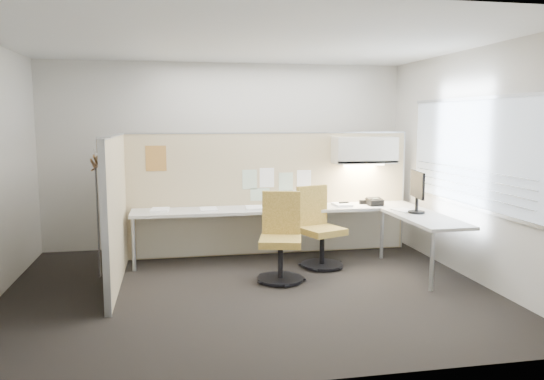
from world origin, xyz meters
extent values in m
cube|color=black|center=(0.00, 0.00, -0.01)|extent=(5.50, 4.50, 0.01)
cube|color=white|center=(0.00, 0.00, 2.80)|extent=(5.50, 4.50, 0.01)
cube|color=beige|center=(0.00, 2.25, 1.40)|extent=(5.50, 0.02, 2.80)
cube|color=beige|center=(0.00, -2.25, 1.40)|extent=(5.50, 0.02, 2.80)
cube|color=beige|center=(2.75, 0.00, 1.40)|extent=(0.02, 4.50, 2.80)
cube|color=#A4B1BE|center=(2.73, 0.00, 1.55)|extent=(0.01, 2.80, 1.30)
cube|color=#C8B78A|center=(0.55, 1.60, 0.88)|extent=(4.10, 0.06, 1.75)
cube|color=#C8B78A|center=(-1.50, 0.50, 0.88)|extent=(0.06, 2.20, 1.75)
cube|color=beige|center=(0.60, 1.27, 0.71)|extent=(4.00, 0.60, 0.04)
cube|color=beige|center=(2.30, 0.23, 0.71)|extent=(0.60, 1.47, 0.04)
cube|color=beige|center=(0.60, 1.54, 0.34)|extent=(3.90, 0.02, 0.64)
cylinder|color=#A5A8AA|center=(-1.35, 1.02, 0.34)|extent=(0.05, 0.05, 0.69)
cylinder|color=#A5A8AA|center=(2.05, -0.45, 0.34)|extent=(0.05, 0.05, 0.69)
cylinder|color=#A5A8AA|center=(2.05, 1.02, 0.34)|extent=(0.05, 0.05, 0.69)
cube|color=beige|center=(1.90, 1.39, 1.51)|extent=(0.90, 0.36, 0.38)
cube|color=#FFEABF|center=(1.90, 1.39, 1.30)|extent=(0.60, 0.06, 0.02)
cube|color=#8CBF8C|center=(0.25, 1.57, 1.10)|extent=(0.21, 0.00, 0.28)
cube|color=white|center=(0.50, 1.57, 1.12)|extent=(0.21, 0.00, 0.28)
cube|color=#8CBF8C|center=(0.78, 1.57, 1.05)|extent=(0.21, 0.00, 0.28)
cube|color=white|center=(1.05, 1.57, 1.08)|extent=(0.21, 0.00, 0.28)
cube|color=#8CBF8C|center=(0.40, 1.57, 0.88)|extent=(0.28, 0.00, 0.18)
cube|color=white|center=(0.90, 1.57, 0.86)|extent=(0.21, 0.00, 0.14)
cube|color=orange|center=(-1.05, 1.57, 1.42)|extent=(0.28, 0.00, 0.35)
cylinder|color=black|center=(0.42, 0.22, 0.03)|extent=(0.56, 0.56, 0.03)
cylinder|color=black|center=(0.42, 0.22, 0.25)|extent=(0.06, 0.06, 0.43)
cube|color=#E1B553|center=(0.42, 0.22, 0.49)|extent=(0.60, 0.60, 0.09)
cube|color=#E1B553|center=(0.48, 0.45, 0.81)|extent=(0.47, 0.18, 0.54)
cylinder|color=black|center=(1.09, 0.73, 0.03)|extent=(0.56, 0.56, 0.03)
cylinder|color=black|center=(1.09, 0.73, 0.25)|extent=(0.06, 0.06, 0.43)
cube|color=#E1B553|center=(1.09, 0.73, 0.49)|extent=(0.64, 0.64, 0.09)
cube|color=#E1B553|center=(1.01, 0.95, 0.80)|extent=(0.46, 0.23, 0.53)
cylinder|color=black|center=(2.30, 0.49, 0.75)|extent=(0.22, 0.22, 0.02)
cylinder|color=black|center=(2.30, 0.49, 0.84)|extent=(0.04, 0.04, 0.20)
cube|color=black|center=(2.30, 0.49, 1.11)|extent=(0.11, 0.52, 0.35)
cube|color=black|center=(2.30, 0.49, 1.11)|extent=(0.08, 0.47, 0.30)
cube|color=black|center=(2.01, 1.19, 0.78)|extent=(0.21, 0.20, 0.12)
cylinder|color=black|center=(1.92, 1.21, 0.81)|extent=(0.04, 0.17, 0.04)
cube|color=black|center=(1.57, 1.29, 0.76)|extent=(0.14, 0.06, 0.05)
cube|color=black|center=(1.88, 1.34, 0.76)|extent=(0.11, 0.07, 0.06)
cube|color=silver|center=(-1.50, -0.39, 1.77)|extent=(0.14, 0.02, 0.02)
cylinder|color=silver|center=(-1.57, -0.39, 1.69)|extent=(0.02, 0.02, 0.14)
cube|color=#AD7F4C|center=(-1.57, -0.39, 1.56)|extent=(0.02, 0.44, 0.12)
cube|color=#AD7F4C|center=(-1.60, -0.36, 1.52)|extent=(0.02, 0.44, 0.12)
cube|color=#9997A1|center=(-1.58, -0.44, 0.92)|extent=(0.01, 0.07, 1.11)
cube|color=white|center=(-1.01, 1.29, 0.75)|extent=(0.26, 0.32, 0.03)
cube|color=white|center=(-0.36, 1.26, 0.74)|extent=(0.24, 0.30, 0.02)
cube|color=white|center=(0.26, 1.21, 0.75)|extent=(0.25, 0.32, 0.03)
cube|color=white|center=(0.79, 1.35, 0.74)|extent=(0.24, 0.31, 0.02)
cube|color=white|center=(1.54, 1.26, 0.75)|extent=(0.24, 0.31, 0.03)
cube|color=white|center=(2.21, 0.68, 0.74)|extent=(0.30, 0.35, 0.02)
camera|label=1|loc=(-0.85, -5.88, 1.95)|focal=35.00mm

